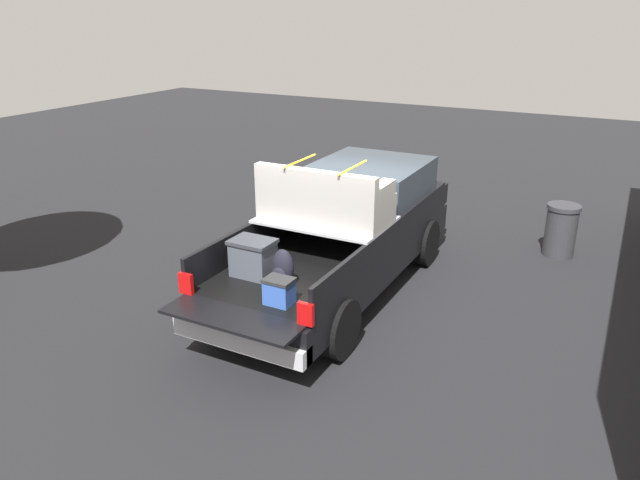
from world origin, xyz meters
TOP-DOWN VIEW (x-y plane):
  - ground_plane at (0.00, 0.00)m, footprint 40.00×40.00m
  - pickup_truck at (0.37, 0.00)m, footprint 6.05×2.06m
  - trash_can at (3.33, -2.98)m, footprint 0.60×0.60m

SIDE VIEW (x-z plane):
  - ground_plane at x=0.00m, z-range 0.00..0.00m
  - trash_can at x=3.33m, z-range 0.01..0.99m
  - pickup_truck at x=0.37m, z-range -0.15..2.08m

